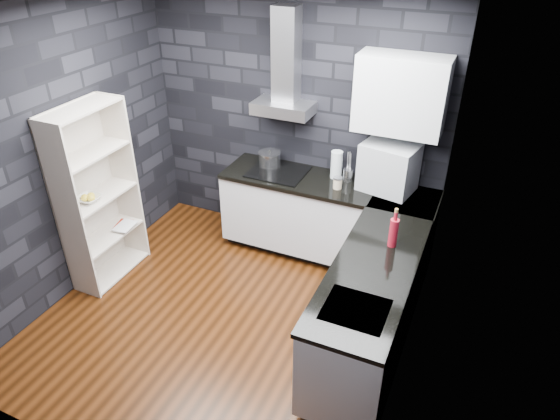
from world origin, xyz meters
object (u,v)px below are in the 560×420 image
Objects in this scene: red_bottle at (393,233)px; glass_vase at (336,165)px; pot at (270,159)px; utensil_crock at (348,175)px; storage_jar at (338,183)px; appliance_garage at (389,168)px; fruit_bowl at (89,199)px; bookshelf at (98,197)px.

glass_vase is at bearing 129.69° from red_bottle.
red_bottle reaches higher than pot.
utensil_crock is 1.17m from red_bottle.
red_bottle is at bearing -46.45° from storage_jar.
appliance_garage reaches higher than pot.
utensil_crock is at bearing 76.65° from storage_jar.
utensil_crock is at bearing 0.88° from pot.
glass_vase reaches higher than fruit_bowl.
glass_vase is 0.16× the size of bookshelf.
glass_vase reaches higher than storage_jar.
pot is 0.84m from storage_jar.
appliance_garage is 2.86m from fruit_bowl.
appliance_garage reaches higher than red_bottle.
pot is 1.86m from fruit_bowl.
red_bottle is at bearing -54.63° from utensil_crock.
storage_jar is 0.51m from appliance_garage.
glass_vase is 0.25m from storage_jar.
storage_jar is 0.43× the size of red_bottle.
utensil_crock is at bearing 34.32° from bookshelf.
pot is 1.09× the size of fruit_bowl.
appliance_garage reaches higher than storage_jar.
utensil_crock reaches higher than fruit_bowl.
utensil_crock is 0.61× the size of fruit_bowl.
bookshelf is at bearing -151.81° from storage_jar.
appliance_garage is 2.37× the size of fruit_bowl.
glass_vase is at bearing 169.82° from utensil_crock.
utensil_crock is 0.26× the size of appliance_garage.
fruit_bowl is at bearing -170.72° from red_bottle.
bookshelf reaches higher than storage_jar.
red_bottle is 1.17× the size of fruit_bowl.
bookshelf is (-2.10, -1.29, -0.06)m from utensil_crock.
red_bottle is 2.81m from fruit_bowl.
fruit_bowl is (-1.96, -1.43, -0.11)m from glass_vase.
pot is 0.46× the size of appliance_garage.
red_bottle is (1.54, -0.94, 0.04)m from pot.
glass_vase is 0.54m from appliance_garage.
bookshelf is (-1.23, -1.28, -0.08)m from pot.
bookshelf reaches higher than glass_vase.
fruit_bowl is (-2.10, -1.40, -0.03)m from utensil_crock.
appliance_garage is (1.27, 0.00, 0.14)m from pot.
utensil_crock is (0.05, 0.19, 0.01)m from storage_jar.
appliance_garage is (0.45, 0.18, 0.17)m from storage_jar.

